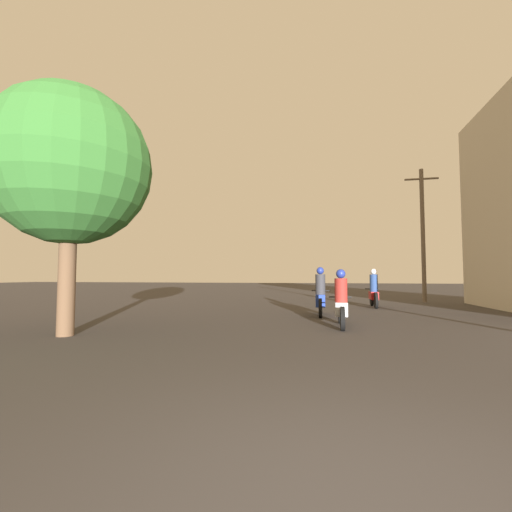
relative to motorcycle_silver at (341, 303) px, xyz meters
The scene contains 5 objects.
motorcycle_silver is the anchor object (origin of this frame).
motorcycle_blue 2.44m from the motorcycle_silver, 102.96° to the left, with size 0.60×1.88×1.60m.
motorcycle_red 6.10m from the motorcycle_silver, 74.80° to the left, with size 0.60×1.92×1.61m.
utility_pole_far 10.72m from the motorcycle_silver, 64.28° to the left, with size 1.60×0.20×6.73m.
street_tree 7.24m from the motorcycle_silver, 157.05° to the right, with size 3.54×3.54×5.55m.
Camera 1 is at (-0.26, -1.72, 1.32)m, focal length 24.00 mm.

